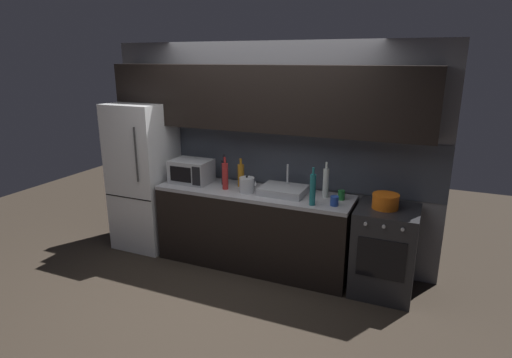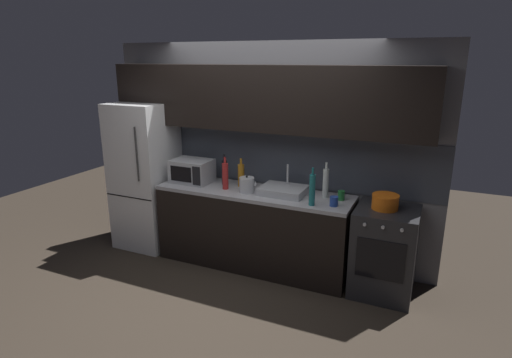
{
  "view_description": "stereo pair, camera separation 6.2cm",
  "coord_description": "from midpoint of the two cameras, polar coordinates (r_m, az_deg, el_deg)",
  "views": [
    {
      "loc": [
        1.79,
        -3.14,
        2.31
      ],
      "look_at": [
        0.03,
        0.9,
        1.04
      ],
      "focal_mm": 29.34,
      "sensor_mm": 36.0,
      "label": 1
    },
    {
      "loc": [
        1.84,
        -3.12,
        2.31
      ],
      "look_at": [
        0.03,
        0.9,
        1.04
      ],
      "focal_mm": 29.34,
      "sensor_mm": 36.0,
      "label": 2
    }
  ],
  "objects": [
    {
      "name": "wine_bottle_clear",
      "position": [
        4.43,
        9.1,
        -0.49
      ],
      "size": [
        0.06,
        0.06,
        0.38
      ],
      "color": "silver",
      "rests_on": "counter_run"
    },
    {
      "name": "oven_range",
      "position": [
        4.45,
        16.73,
        -9.34
      ],
      "size": [
        0.6,
        0.62,
        0.9
      ],
      "color": "#232326",
      "rests_on": "ground"
    },
    {
      "name": "mug_green",
      "position": [
        4.42,
        11.17,
        -2.17
      ],
      "size": [
        0.07,
        0.07,
        0.1
      ],
      "primitive_type": "cylinder",
      "color": "#1E6B2D",
      "rests_on": "counter_run"
    },
    {
      "name": "wine_bottle_dark",
      "position": [
        4.85,
        -4.75,
        0.95
      ],
      "size": [
        0.06,
        0.06,
        0.35
      ],
      "color": "black",
      "rests_on": "counter_run"
    },
    {
      "name": "wine_bottle_amber",
      "position": [
        4.77,
        -2.44,
        0.54
      ],
      "size": [
        0.08,
        0.08,
        0.33
      ],
      "color": "#B27019",
      "rests_on": "counter_run"
    },
    {
      "name": "wine_bottle_teal",
      "position": [
        4.18,
        7.32,
        -1.4
      ],
      "size": [
        0.06,
        0.06,
        0.39
      ],
      "color": "#19666B",
      "rests_on": "counter_run"
    },
    {
      "name": "ground_plane",
      "position": [
        4.29,
        -5.84,
        -16.57
      ],
      "size": [
        10.0,
        10.0,
        0.0
      ],
      "primitive_type": "plane",
      "color": "#2D261E"
    },
    {
      "name": "back_wall",
      "position": [
        4.76,
        0.71,
        6.87
      ],
      "size": [
        3.95,
        0.44,
        2.5
      ],
      "color": "slate",
      "rests_on": "ground"
    },
    {
      "name": "sink_basin",
      "position": [
        4.53,
        3.34,
        -1.53
      ],
      "size": [
        0.48,
        0.38,
        0.3
      ],
      "color": "#ADAFB5",
      "rests_on": "counter_run"
    },
    {
      "name": "mug_blue",
      "position": [
        4.23,
        10.23,
        -2.96
      ],
      "size": [
        0.08,
        0.08,
        0.1
      ],
      "primitive_type": "cylinder",
      "color": "#234299",
      "rests_on": "counter_run"
    },
    {
      "name": "refrigerator",
      "position": [
        5.4,
        -15.29,
        0.38
      ],
      "size": [
        0.68,
        0.69,
        1.81
      ],
      "color": "white",
      "rests_on": "ground"
    },
    {
      "name": "microwave",
      "position": [
        4.99,
        -9.13,
        1.06
      ],
      "size": [
        0.46,
        0.35,
        0.27
      ],
      "color": "#A8AAAF",
      "rests_on": "counter_run"
    },
    {
      "name": "cooking_pot",
      "position": [
        4.27,
        16.84,
        -2.91
      ],
      "size": [
        0.26,
        0.26,
        0.15
      ],
      "color": "orange",
      "rests_on": "oven_range"
    },
    {
      "name": "counter_run",
      "position": [
        4.8,
        -0.73,
        -6.74
      ],
      "size": [
        2.21,
        0.6,
        0.9
      ],
      "color": "black",
      "rests_on": "ground"
    },
    {
      "name": "kettle",
      "position": [
        4.57,
        -1.63,
        -0.81
      ],
      "size": [
        0.2,
        0.17,
        0.19
      ],
      "color": "#B7BABF",
      "rests_on": "counter_run"
    },
    {
      "name": "wine_bottle_red",
      "position": [
        4.67,
        -4.61,
        0.44
      ],
      "size": [
        0.07,
        0.07,
        0.37
      ],
      "color": "#A82323",
      "rests_on": "counter_run"
    }
  ]
}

